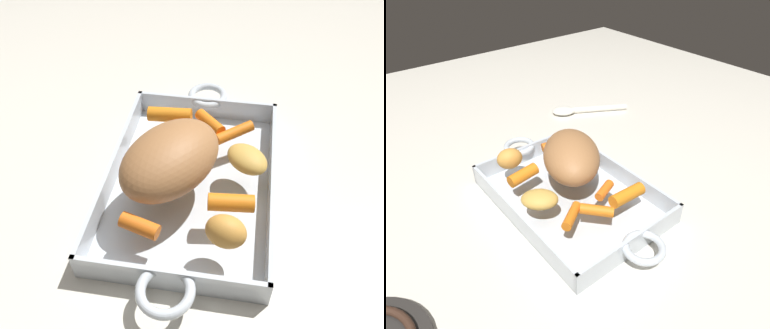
{
  "view_description": "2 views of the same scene",
  "coord_description": "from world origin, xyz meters",
  "views": [
    {
      "loc": [
        0.39,
        0.06,
        0.45
      ],
      "look_at": [
        0.03,
        0.01,
        0.08
      ],
      "focal_mm": 38.32,
      "sensor_mm": 36.0,
      "label": 1
    },
    {
      "loc": [
        -0.39,
        0.3,
        0.44
      ],
      "look_at": [
        0.01,
        -0.03,
        0.07
      ],
      "focal_mm": 32.27,
      "sensor_mm": 36.0,
      "label": 2
    }
  ],
  "objects": [
    {
      "name": "ground_plane",
      "position": [
        0.0,
        0.0,
        0.0
      ],
      "size": [
        1.84,
        1.84,
        0.0
      ],
      "primitive_type": "plane",
      "color": "silver"
    },
    {
      "name": "baby_carrot_long",
      "position": [
        -0.06,
        -0.03,
        0.05
      ],
      "size": [
        0.03,
        0.05,
        0.02
      ],
      "primitive_type": "cylinder",
      "rotation": [
        1.61,
        0.0,
        3.5
      ],
      "color": "orange",
      "rests_on": "roasting_dish"
    },
    {
      "name": "baby_carrot_center_right",
      "position": [
        -0.1,
        -0.05,
        0.05
      ],
      "size": [
        0.02,
        0.07,
        0.03
      ],
      "primitive_type": "cylinder",
      "rotation": [
        1.51,
        0.0,
        3.14
      ],
      "color": "orange",
      "rests_on": "roasting_dish"
    },
    {
      "name": "baby_carrot_southwest",
      "position": [
        0.06,
        0.06,
        0.05
      ],
      "size": [
        0.03,
        0.06,
        0.02
      ],
      "primitive_type": "cylinder",
      "rotation": [
        1.54,
        0.0,
        0.12
      ],
      "color": "orange",
      "rests_on": "roasting_dish"
    },
    {
      "name": "potato_whole",
      "position": [
        0.11,
        0.06,
        0.06
      ],
      "size": [
        0.05,
        0.06,
        0.04
      ],
      "primitive_type": "ellipsoid",
      "rotation": [
        0.0,
        0.0,
        1.34
      ],
      "color": "gold",
      "rests_on": "roasting_dish"
    },
    {
      "name": "baby_carrot_center_left",
      "position": [
        0.11,
        -0.04,
        0.05
      ],
      "size": [
        0.03,
        0.05,
        0.02
      ],
      "primitive_type": "cylinder",
      "rotation": [
        1.51,
        0.0,
        6.03
      ],
      "color": "orange",
      "rests_on": "roasting_dish"
    },
    {
      "name": "roasting_dish",
      "position": [
        0.0,
        0.0,
        0.01
      ],
      "size": [
        0.43,
        0.23,
        0.04
      ],
      "color": "silver",
      "rests_on": "ground_plane"
    },
    {
      "name": "potato_near_roast",
      "position": [
        -0.01,
        0.08,
        0.06
      ],
      "size": [
        0.08,
        0.08,
        0.03
      ],
      "primitive_type": "ellipsoid",
      "rotation": [
        0.0,
        0.0,
        3.98
      ],
      "color": "gold",
      "rests_on": "roasting_dish"
    },
    {
      "name": "serving_spoon",
      "position": [
        0.28,
        -0.24,
        0.01
      ],
      "size": [
        0.13,
        0.2,
        0.02
      ],
      "rotation": [
        0.0,
        0.0,
        1.05
      ],
      "color": "white",
      "rests_on": "ground_plane"
    },
    {
      "name": "baby_carrot_northwest",
      "position": [
        -0.09,
        0.01,
        0.05
      ],
      "size": [
        0.05,
        0.05,
        0.02
      ],
      "primitive_type": "cylinder",
      "rotation": [
        1.53,
        0.0,
        2.33
      ],
      "color": "orange",
      "rests_on": "roasting_dish"
    },
    {
      "name": "baby_carrot_southeast",
      "position": [
        -0.07,
        0.05,
        0.05
      ],
      "size": [
        0.05,
        0.06,
        0.02
      ],
      "primitive_type": "cylinder",
      "rotation": [
        1.67,
        0.0,
        0.61
      ],
      "color": "orange",
      "rests_on": "roasting_dish"
    },
    {
      "name": "pork_roast",
      "position": [
        0.03,
        -0.02,
        0.08
      ],
      "size": [
        0.19,
        0.17,
        0.08
      ],
      "primitive_type": "ellipsoid",
      "rotation": [
        0.0,
        0.0,
        2.61
      ],
      "color": "#A76F42",
      "rests_on": "roasting_dish"
    }
  ]
}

